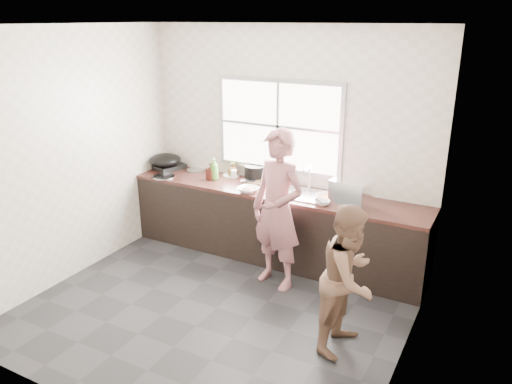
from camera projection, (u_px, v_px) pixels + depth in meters
The scene contains 30 objects.
floor at pixel (217, 308), 5.01m from camera, with size 3.60×3.20×0.01m, color #252527.
ceiling at pixel (208, 24), 4.11m from camera, with size 3.60×3.20×0.01m, color silver.
wall_back at pixel (287, 143), 5.89m from camera, with size 3.60×0.01×2.70m, color beige.
wall_left at pixel (72, 156), 5.36m from camera, with size 0.01×3.20×2.70m, color silver.
wall_right at pixel (414, 215), 3.75m from camera, with size 0.01×3.20×2.70m, color beige.
wall_front at pixel (78, 248), 3.22m from camera, with size 3.60×0.01×2.70m, color silver.
cabinet at pixel (274, 226), 5.94m from camera, with size 3.60×0.62×0.82m, color black.
countertop at pixel (274, 192), 5.80m from camera, with size 3.60×0.64×0.04m, color #351A16.
sink at pixel (302, 194), 5.64m from camera, with size 0.55×0.45×0.02m, color silver.
faucet at pixel (309, 177), 5.75m from camera, with size 0.02×0.02×0.30m, color silver.
window_frame at pixel (279, 126), 5.86m from camera, with size 1.60×0.05×1.10m, color #9EA0A5.
window_glazing at pixel (278, 126), 5.84m from camera, with size 1.50×0.01×1.00m, color white.
woman at pixel (278, 215), 5.22m from camera, with size 0.59×0.38×1.60m, color #AC676C.
person_side at pixel (349, 278), 4.23m from camera, with size 0.64×0.50×1.32m, color brown.
cutting_board at pixel (260, 181), 6.05m from camera, with size 0.38×0.38×0.04m, color #2F2112.
cleaver at pixel (248, 181), 5.99m from camera, with size 0.18×0.09×0.01m, color #ADB0B4.
bowl_mince at pixel (248, 190), 5.71m from camera, with size 0.24×0.24×0.06m, color white.
bowl_crabs at pixel (328, 199), 5.41m from camera, with size 0.21×0.21×0.07m, color silver.
bowl_held at pixel (323, 202), 5.33m from camera, with size 0.22×0.22×0.07m, color silver.
black_pot at pixel (255, 173), 6.13m from camera, with size 0.25×0.25×0.18m, color black.
plate_food at pixel (231, 175), 6.31m from camera, with size 0.21×0.21×0.02m, color white.
bottle_green at pixel (214, 169), 6.12m from camera, with size 0.11×0.11×0.28m, color #4A882C.
bottle_brown_tall at pixel (211, 172), 6.14m from camera, with size 0.09×0.09×0.19m, color #3D160F.
bottle_brown_short at pixel (233, 170), 6.26m from camera, with size 0.13×0.13×0.16m, color #432B10.
glass_jar at pixel (234, 174), 6.21m from camera, with size 0.07×0.07×0.10m, color white.
burner at pixel (168, 166), 6.63m from camera, with size 0.37×0.37×0.06m, color black.
wok at pixel (165, 160), 6.51m from camera, with size 0.41×0.41×0.15m, color black.
dish_rack at pixel (350, 194), 5.25m from camera, with size 0.38×0.27×0.29m, color white.
pot_lid_left at pixel (164, 176), 6.26m from camera, with size 0.28×0.28×0.01m, color silver.
pot_lid_right at pixel (195, 170), 6.53m from camera, with size 0.24×0.24×0.01m, color #A9ADB0.
Camera 1 is at (2.40, -3.64, 2.76)m, focal length 35.00 mm.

